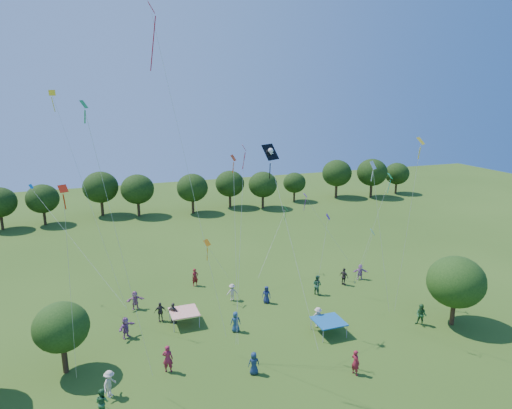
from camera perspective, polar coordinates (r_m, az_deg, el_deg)
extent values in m
cylinder|color=#422B19|center=(34.09, -22.78, -17.49)|extent=(0.37, 0.37, 1.78)
ellipsoid|color=#224313|center=(32.95, -23.18, -13.89)|extent=(3.56, 3.56, 3.21)
cylinder|color=#422B19|center=(40.39, 23.34, -12.47)|extent=(0.36, 0.36, 1.75)
ellipsoid|color=#224313|center=(39.29, 23.73, -8.83)|extent=(4.46, 4.46, 4.01)
cylinder|color=#422B19|center=(70.20, -29.17, -2.01)|extent=(0.38, 0.38, 1.87)
cylinder|color=#422B19|center=(70.09, -24.90, -1.56)|extent=(0.38, 0.38, 1.84)
ellipsoid|color=#1B340E|center=(69.46, -25.14, 0.67)|extent=(4.42, 4.42, 3.98)
cylinder|color=#422B19|center=(72.05, -18.66, -0.47)|extent=(0.44, 0.44, 2.14)
ellipsoid|color=#1B340E|center=(71.35, -18.86, 2.07)|extent=(5.14, 5.14, 4.63)
cylinder|color=#422B19|center=(70.20, -14.45, -0.59)|extent=(0.42, 0.42, 2.03)
ellipsoid|color=#1B340E|center=(69.52, -14.60, 1.87)|extent=(4.86, 4.86, 4.37)
cylinder|color=#422B19|center=(70.27, -7.88, -0.29)|extent=(0.40, 0.40, 1.96)
ellipsoid|color=#1B340E|center=(69.60, -7.97, 2.09)|extent=(4.71, 4.71, 4.24)
cylinder|color=#422B19|center=(73.24, -3.26, 0.38)|extent=(0.39, 0.39, 1.91)
ellipsoid|color=#1B340E|center=(72.61, -3.29, 2.62)|extent=(4.59, 4.59, 4.13)
cylinder|color=#422B19|center=(72.73, 0.86, 0.30)|extent=(0.39, 0.39, 1.89)
ellipsoid|color=#1B340E|center=(72.11, 0.87, 2.52)|extent=(4.54, 4.54, 4.08)
cylinder|color=#422B19|center=(77.56, 4.79, 1.00)|extent=(0.33, 0.33, 1.58)
ellipsoid|color=#1B340E|center=(77.06, 4.83, 2.74)|extent=(3.80, 3.80, 3.42)
cylinder|color=#422B19|center=(81.40, 9.98, 1.65)|extent=(0.44, 0.44, 2.13)
ellipsoid|color=#1B340E|center=(80.79, 10.08, 3.89)|extent=(5.12, 5.12, 4.61)
cylinder|color=#422B19|center=(82.80, 14.17, 1.66)|extent=(0.45, 0.45, 2.18)
ellipsoid|color=#1B340E|center=(82.18, 14.31, 3.92)|extent=(5.24, 5.24, 4.72)
cylinder|color=#422B19|center=(87.13, 17.08, 1.94)|extent=(0.37, 0.37, 1.81)
ellipsoid|color=#1B340E|center=(86.63, 17.21, 3.72)|extent=(4.35, 4.35, 3.91)
cube|color=#EC451B|center=(37.65, -8.99, -13.11)|extent=(2.20, 2.20, 0.08)
cylinder|color=#999999|center=(36.86, -10.22, -14.66)|extent=(0.05, 0.05, 1.10)
cylinder|color=#999999|center=(37.18, -7.09, -14.27)|extent=(0.05, 0.05, 1.10)
cylinder|color=#999999|center=(38.61, -10.75, -13.29)|extent=(0.05, 0.05, 1.10)
cylinder|color=#999999|center=(38.92, -7.77, -12.94)|extent=(0.05, 0.05, 1.10)
cube|color=#165593|center=(36.29, 9.09, -14.20)|extent=(2.20, 2.20, 0.08)
cylinder|color=#999999|center=(35.34, 8.39, -15.92)|extent=(0.05, 0.05, 1.10)
cylinder|color=#999999|center=(36.23, 11.28, -15.25)|extent=(0.05, 0.05, 1.10)
cylinder|color=#999999|center=(36.88, 6.88, -14.52)|extent=(0.05, 0.05, 1.10)
cylinder|color=#999999|center=(37.73, 9.68, -13.92)|extent=(0.05, 0.05, 1.10)
imported|color=navy|center=(40.70, 1.31, -11.20)|extent=(0.87, 0.74, 1.55)
imported|color=maroon|center=(44.35, -7.62, -9.01)|extent=(0.72, 0.54, 1.73)
imported|color=#296033|center=(29.62, -18.67, -22.37)|extent=(0.91, 0.93, 1.71)
imported|color=beige|center=(30.92, -17.83, -20.56)|extent=(1.09, 1.22, 1.75)
imported|color=#49433A|center=(37.95, -10.28, -13.22)|extent=(1.08, 1.02, 1.75)
imported|color=#A25E87|center=(40.91, -14.87, -11.49)|extent=(1.56, 0.66, 1.63)
imported|color=navy|center=(36.29, -2.56, -14.44)|extent=(0.87, 0.56, 1.64)
imported|color=maroon|center=(32.15, 12.33, -18.71)|extent=(0.58, 0.74, 1.75)
imported|color=#26582A|center=(39.31, 19.95, -12.86)|extent=(0.88, 0.99, 1.78)
imported|color=beige|center=(37.29, 7.74, -13.76)|extent=(1.13, 0.68, 1.61)
imported|color=#3B322F|center=(38.52, -11.89, -12.99)|extent=(0.95, 0.43, 1.62)
imported|color=#8B5189|center=(36.79, -15.96, -14.57)|extent=(1.55, 1.41, 1.66)
imported|color=#1A2F4D|center=(31.58, -0.27, -19.23)|extent=(0.81, 0.50, 1.55)
imported|color=maroon|center=(32.22, -10.97, -18.39)|extent=(0.83, 0.67, 1.92)
imported|color=#235237|center=(42.62, 7.64, -9.91)|extent=(0.83, 1.03, 1.84)
imported|color=#C7AE9F|center=(41.25, -3.00, -10.87)|extent=(1.04, 0.54, 1.53)
imported|color=#392F2E|center=(44.95, 10.94, -8.84)|extent=(0.78, 1.10, 1.70)
imported|color=#A35FA3|center=(46.63, 12.89, -8.20)|extent=(1.53, 0.99, 1.55)
cube|color=black|center=(32.96, 1.80, 6.57)|extent=(1.43, 1.23, 1.08)
cube|color=black|center=(33.22, 1.75, 4.20)|extent=(0.12, 0.27, 1.18)
sphere|color=white|center=(32.90, 1.84, 6.73)|extent=(0.39, 0.39, 0.39)
cylinder|color=white|center=(32.93, 1.84, 6.25)|extent=(0.27, 0.55, 0.35)
cylinder|color=white|center=(32.93, 1.84, 6.25)|extent=(0.27, 0.55, 0.35)
cylinder|color=beige|center=(31.89, 4.68, -5.81)|extent=(1.07, 6.27, 12.02)
cube|color=red|center=(28.25, -12.96, 22.87)|extent=(0.45, 0.71, 0.58)
cube|color=red|center=(28.05, -12.75, 19.00)|extent=(0.42, 0.56, 2.94)
cylinder|color=beige|center=(29.01, -7.85, 1.38)|extent=(4.08, 0.24, 21.03)
cube|color=red|center=(29.67, -1.51, 7.10)|extent=(0.34, 0.50, 0.40)
cube|color=red|center=(29.83, -1.53, 5.48)|extent=(0.19, 0.24, 1.12)
cylinder|color=beige|center=(30.47, -2.03, -5.70)|extent=(1.11, 1.26, 13.04)
cube|color=#F6450C|center=(30.20, -2.85, 5.85)|extent=(0.49, 0.53, 0.39)
cube|color=#F6450C|center=(30.35, -2.87, 4.64)|extent=(0.09, 0.18, 0.72)
cylinder|color=beige|center=(30.79, -2.55, -6.20)|extent=(0.43, 1.95, 12.33)
cube|color=yellow|center=(31.26, 19.91, 7.49)|extent=(0.75, 0.70, 0.46)
cube|color=yellow|center=(31.38, 19.73, 6.06)|extent=(0.09, 0.19, 0.81)
cylinder|color=beige|center=(34.35, 18.26, -3.78)|extent=(1.59, 3.26, 13.44)
cube|color=green|center=(46.08, 3.71, -0.42)|extent=(0.56, 0.73, 0.54)
cube|color=green|center=(46.34, 3.67, -1.42)|extent=(0.15, 0.21, 0.87)
cylinder|color=beige|center=(44.32, 2.06, -4.78)|extent=(4.41, 3.97, 5.11)
cube|color=#147DCD|center=(43.64, -26.30, 2.04)|extent=(0.36, 0.46, 0.37)
cylinder|color=beige|center=(40.65, -21.45, -4.85)|extent=(6.76, 7.89, 8.69)
cube|color=#771A9E|center=(38.03, 9.00, -1.52)|extent=(0.54, 0.60, 0.47)
cylinder|color=beige|center=(38.84, 8.23, -6.56)|extent=(0.94, 0.10, 6.52)
cube|color=silver|center=(32.59, 14.43, 4.78)|extent=(0.68, 0.62, 0.54)
cube|color=silver|center=(32.75, 14.30, 3.47)|extent=(0.09, 0.18, 0.76)
cylinder|color=beige|center=(34.96, 15.41, -4.88)|extent=(2.70, 0.55, 11.57)
cube|color=#0CB4A4|center=(39.43, 16.42, 3.42)|extent=(0.46, 0.60, 0.43)
cube|color=#0CB4A4|center=(39.63, 16.29, 2.16)|extent=(0.17, 0.25, 1.12)
cylinder|color=beige|center=(40.74, 14.23, -3.48)|extent=(1.84, 1.66, 9.73)
cube|color=red|center=(23.96, -22.98, 1.84)|extent=(0.50, 0.43, 0.35)
cube|color=red|center=(24.14, -22.82, 0.30)|extent=(0.11, 0.19, 0.80)
cylinder|color=beige|center=(27.20, -22.16, -10.43)|extent=(0.54, 2.94, 12.01)
cube|color=orange|center=(39.47, -6.14, -4.78)|extent=(0.74, 0.73, 0.50)
cube|color=orange|center=(39.87, -6.12, -6.19)|extent=(0.07, 0.29, 1.29)
cylinder|color=beige|center=(41.12, -4.71, -7.24)|extent=(2.34, 1.39, 3.90)
cube|color=yellow|center=(36.94, -24.14, 12.63)|extent=(0.49, 0.29, 0.41)
cube|color=yellow|center=(37.00, -24.01, 11.35)|extent=(0.19, 0.23, 1.06)
cylinder|color=beige|center=(36.66, -19.90, -0.35)|extent=(3.96, 2.43, 16.49)
cube|color=#1A9238|center=(23.02, -20.72, 11.65)|extent=(0.39, 0.49, 0.37)
cube|color=#1A9238|center=(23.10, -20.60, 10.22)|extent=(0.12, 0.16, 0.61)
cylinder|color=beige|center=(25.57, -16.28, -6.66)|extent=(2.57, 2.01, 16.00)
cube|color=#1380C7|center=(39.14, 14.38, -3.36)|extent=(0.47, 0.61, 0.47)
cylinder|color=beige|center=(41.04, 13.41, -6.66)|extent=(0.34, 2.36, 5.19)
cube|color=#7C178C|center=(44.34, 6.18, 1.16)|extent=(0.52, 0.59, 0.38)
cube|color=#7C178C|center=(44.59, 6.13, 0.01)|extent=(0.14, 0.28, 1.22)
cylinder|color=beige|center=(45.88, 8.92, -3.16)|extent=(4.62, 0.98, 6.83)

